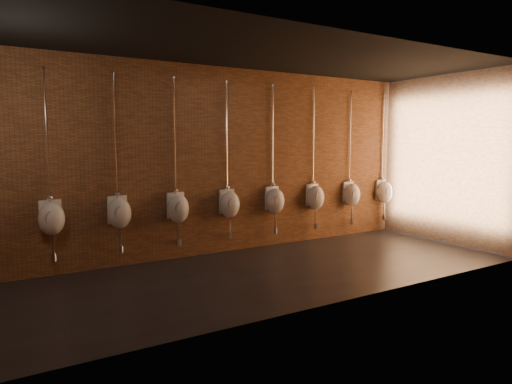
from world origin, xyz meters
TOP-DOWN VIEW (x-y plane):
  - ground at (0.00, 0.00)m, footprint 8.50×8.50m
  - room_shell at (0.00, 0.00)m, footprint 8.54×3.04m
  - urinal_1 at (-2.56, 1.38)m, footprint 0.40×0.36m
  - urinal_2 at (-1.61, 1.38)m, footprint 0.40×0.36m
  - urinal_3 at (-0.67, 1.38)m, footprint 0.40×0.36m
  - urinal_4 at (0.28, 1.38)m, footprint 0.40×0.36m
  - urinal_5 at (1.23, 1.38)m, footprint 0.40×0.36m
  - urinal_6 at (2.17, 1.38)m, footprint 0.40×0.36m
  - urinal_7 at (3.12, 1.38)m, footprint 0.40×0.36m
  - urinal_8 at (4.07, 1.38)m, footprint 0.40×0.36m

SIDE VIEW (x-z plane):
  - ground at x=0.00m, z-range 0.00..0.00m
  - urinal_1 at x=-2.56m, z-range -0.49..2.23m
  - urinal_2 at x=-1.61m, z-range -0.49..2.23m
  - urinal_3 at x=-0.67m, z-range -0.49..2.23m
  - urinal_4 at x=0.28m, z-range -0.49..2.23m
  - urinal_5 at x=1.23m, z-range -0.49..2.23m
  - urinal_6 at x=2.17m, z-range -0.49..2.23m
  - urinal_7 at x=3.12m, z-range -0.49..2.23m
  - urinal_8 at x=4.07m, z-range -0.49..2.23m
  - room_shell at x=0.00m, z-range 0.40..3.62m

